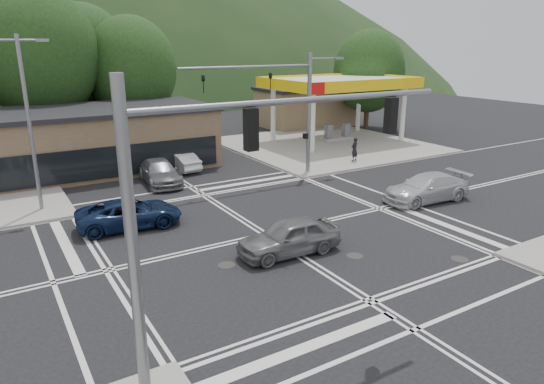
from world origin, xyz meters
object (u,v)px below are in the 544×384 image
car_silver_east (426,188)px  car_queue_b (194,144)px  pedestrian (354,149)px  car_blue_west (129,214)px  car_grey_center (289,237)px  car_northbound (160,172)px  car_queue_a (180,161)px

car_silver_east → car_queue_b: size_ratio=1.15×
car_queue_b → pedestrian: pedestrian is taller
car_blue_west → car_silver_east: 16.14m
car_grey_center → car_northbound: 13.41m
car_silver_east → car_queue_b: bearing=-156.2°
pedestrian → car_queue_b: bearing=-60.6°
pedestrian → car_silver_east: bearing=60.4°
car_grey_center → car_silver_east: bearing=103.4°
car_queue_a → car_northbound: bearing=40.5°
car_queue_a → car_queue_b: 5.63m
car_queue_a → car_silver_east: bearing=117.8°
car_grey_center → car_queue_b: 21.02m
car_silver_east → car_northbound: size_ratio=1.04×
car_silver_east → car_queue_a: car_silver_east is taller
car_grey_center → car_northbound: car_grey_center is taller
car_silver_east → car_queue_a: size_ratio=1.33×
car_grey_center → car_silver_east: car_grey_center is taller
car_northbound → car_silver_east: bearing=-38.5°
car_queue_b → car_northbound: (-5.35, -7.23, -0.04)m
pedestrian → car_grey_center: bearing=26.4°
car_grey_center → car_queue_b: size_ratio=0.99×
car_northbound → car_queue_b: bearing=59.0°
car_queue_a → pedestrian: pedestrian is taller
car_blue_west → car_queue_b: (9.14, 13.98, 0.09)m
car_grey_center → pedestrian: (13.14, 11.21, 0.26)m
car_grey_center → pedestrian: pedestrian is taller
car_grey_center → car_silver_east: (10.59, 2.04, -0.00)m
car_grey_center → car_queue_b: (4.26, 20.59, 0.01)m
car_grey_center → car_silver_east: size_ratio=0.86×
car_queue_b → pedestrian: size_ratio=2.61×
car_blue_west → pedestrian: pedestrian is taller
car_queue_b → car_grey_center: bearing=80.6°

